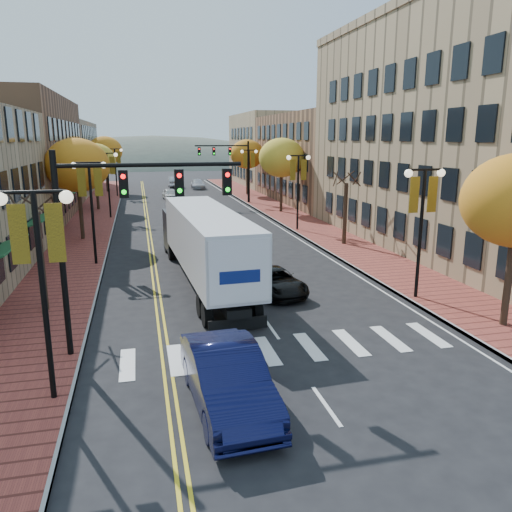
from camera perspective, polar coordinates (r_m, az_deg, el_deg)
ground at (r=16.46m, az=5.46°, el=-13.28°), size 200.00×200.00×0.00m
sidewalk_left at (r=47.16m, az=-18.17°, el=3.81°), size 4.00×85.00×0.15m
sidewalk_right at (r=48.97m, az=3.35°, el=4.79°), size 4.00×85.00×0.15m
building_left_far at (r=75.93m, az=-22.83°, el=10.38°), size 12.00×26.00×9.50m
building_right_near at (r=37.93m, az=25.36°, el=12.32°), size 15.00×28.00×15.00m
building_right_mid at (r=60.63m, az=9.60°, el=10.95°), size 15.00×24.00×10.00m
building_right_far at (r=81.35m, az=3.53°, el=12.04°), size 15.00×20.00×11.00m
tree_left_a at (r=22.88m, az=-23.35°, el=-0.67°), size 0.28×0.28×4.20m
tree_left_b at (r=38.18m, az=-19.76°, el=9.72°), size 4.48×4.48×7.21m
tree_left_c at (r=54.12m, az=-17.92°, el=10.29°), size 4.16×4.16×6.69m
tree_left_d at (r=72.05m, az=-16.88°, el=11.41°), size 4.61×4.61×7.42m
tree_right_b at (r=35.15m, az=10.14°, el=4.79°), size 0.28×0.28×4.20m
tree_right_c at (r=49.90m, az=2.94°, el=11.15°), size 4.48×4.48×7.21m
tree_right_d at (r=65.42m, az=-1.03°, el=11.55°), size 4.35×4.35×7.00m
lamp_left_a at (r=14.49m, az=-23.50°, el=-0.01°), size 1.96×0.36×6.05m
lamp_left_b at (r=30.18m, az=-18.36°, el=6.85°), size 1.96×0.36×6.05m
lamp_left_c at (r=48.08m, az=-16.59°, el=9.16°), size 1.96×0.36×6.05m
lamp_left_d at (r=66.03m, az=-15.78°, el=10.21°), size 1.96×0.36×6.05m
lamp_right_a at (r=23.62m, az=18.47°, el=5.21°), size 1.96×0.36×6.05m
lamp_right_b at (r=39.98m, az=4.85°, el=8.92°), size 1.96×0.36×6.05m
lamp_right_c at (r=57.33m, az=-0.79°, el=10.30°), size 1.96×0.36×6.05m
traffic_mast_near at (r=17.09m, az=-15.29°, el=4.67°), size 6.10×0.35×7.00m
traffic_mast_far at (r=56.90m, az=-2.82°, el=10.90°), size 6.10×0.34×7.00m
semi_truck at (r=25.80m, az=-6.10°, el=1.93°), size 3.32×15.74×3.91m
navy_sedan at (r=14.24m, az=-3.30°, el=-13.75°), size 2.19×5.46×1.77m
black_suv at (r=24.12m, az=2.21°, el=-2.91°), size 2.62×4.64×1.22m
car_far_white at (r=61.89m, az=-9.79°, el=6.98°), size 1.88×4.09×1.36m
car_far_silver at (r=74.83m, az=-6.66°, el=8.15°), size 2.05×4.70×1.35m
car_far_oncoming at (r=77.84m, az=-9.35°, el=8.35°), size 1.70×4.81×1.58m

